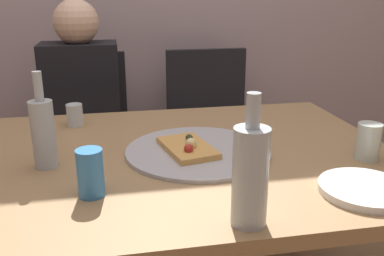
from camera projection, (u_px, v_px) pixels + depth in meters
dining_table at (187, 174)px, 1.37m from camera, size 1.33×1.02×0.72m
pizza_tray at (198, 151)px, 1.34m from camera, size 0.46×0.46×0.01m
pizza_slice_last at (188, 147)px, 1.32m from camera, size 0.17×0.24×0.05m
wine_bottle at (43, 132)px, 1.21m from camera, size 0.07×0.07×0.28m
beer_bottle at (250, 174)px, 0.90m from camera, size 0.08×0.08×0.30m
tumbler_near at (75, 115)px, 1.59m from camera, size 0.06×0.06×0.08m
tumbler_far at (368, 142)px, 1.27m from camera, size 0.07×0.07×0.11m
soda_can at (90, 173)px, 1.05m from camera, size 0.07×0.07×0.12m
plate_stack at (365, 189)px, 1.08m from camera, size 0.23×0.23×0.02m
chair_left at (86, 131)px, 2.19m from camera, size 0.44×0.44×0.90m
chair_right at (210, 124)px, 2.31m from camera, size 0.44×0.44×0.90m
guest_in_sweater at (82, 116)px, 2.01m from camera, size 0.36×0.56×1.17m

